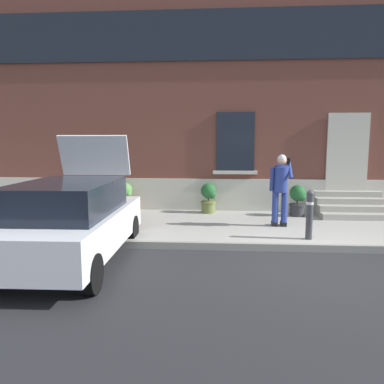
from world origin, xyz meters
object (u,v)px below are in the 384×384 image
at_px(person_on_phone, 281,186).
at_px(planter_charcoal, 298,200).
at_px(bollard_near_person, 310,213).
at_px(planter_terracotta, 125,196).
at_px(hatchback_car_white, 71,220).
at_px(planter_olive, 209,197).

relative_size(person_on_phone, planter_charcoal, 2.03).
distance_m(bollard_near_person, person_on_phone, 1.32).
relative_size(bollard_near_person, planter_terracotta, 1.22).
bearing_deg(person_on_phone, hatchback_car_white, -150.24).
height_order(bollard_near_person, person_on_phone, person_on_phone).
relative_size(hatchback_car_white, planter_olive, 4.77).
bearing_deg(planter_terracotta, planter_charcoal, -3.85).
distance_m(planter_terracotta, planter_charcoal, 4.95).
bearing_deg(person_on_phone, planter_terracotta, 155.69).
xyz_separation_m(person_on_phone, planter_olive, (-1.77, 1.67, -0.55)).
height_order(hatchback_car_white, bollard_near_person, hatchback_car_white).
bearing_deg(hatchback_car_white, planter_terracotta, 91.35).
distance_m(hatchback_car_white, planter_terracotta, 4.31).
height_order(planter_olive, planter_charcoal, same).
xyz_separation_m(person_on_phone, planter_charcoal, (0.70, 1.38, -0.55)).
xyz_separation_m(bollard_near_person, planter_charcoal, (0.28, 2.54, -0.11)).
bearing_deg(hatchback_car_white, person_on_phone, 32.13).
height_order(hatchback_car_white, planter_charcoal, hatchback_car_white).
height_order(bollard_near_person, planter_terracotta, bollard_near_person).
height_order(hatchback_car_white, person_on_phone, hatchback_car_white).
height_order(person_on_phone, planter_terracotta, person_on_phone).
height_order(hatchback_car_white, planter_olive, hatchback_car_white).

